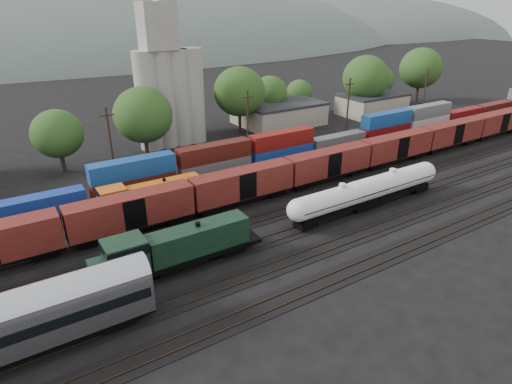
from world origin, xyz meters
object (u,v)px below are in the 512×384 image
green_locomotive (170,249)px  tank_car_a (341,199)px  orange_locomotive (145,196)px  grain_silo (169,87)px

green_locomotive → tank_car_a: (23.46, 0.00, -0.13)m
orange_locomotive → grain_silo: grain_silo is taller
tank_car_a → orange_locomotive: (-21.01, 15.00, -0.26)m
orange_locomotive → grain_silo: (14.58, 26.00, 8.88)m
green_locomotive → orange_locomotive: green_locomotive is taller
green_locomotive → orange_locomotive: bearing=80.7°
green_locomotive → orange_locomotive: 15.20m
green_locomotive → grain_silo: (17.03, 41.00, 8.49)m
orange_locomotive → grain_silo: size_ratio=0.57×
green_locomotive → orange_locomotive: size_ratio=1.11×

